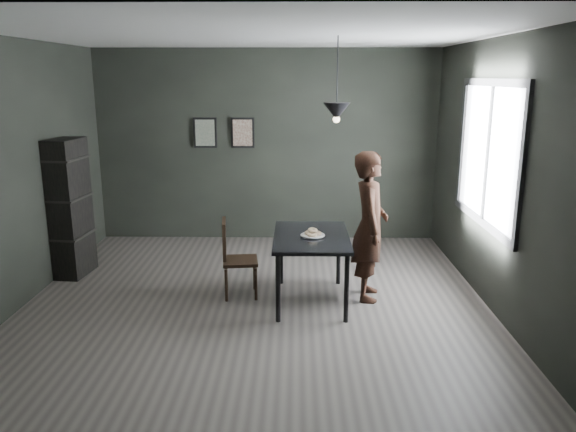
{
  "coord_description": "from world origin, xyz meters",
  "views": [
    {
      "loc": [
        0.44,
        -5.77,
        2.4
      ],
      "look_at": [
        0.35,
        0.05,
        0.95
      ],
      "focal_mm": 35.0,
      "sensor_mm": 36.0,
      "label": 1
    }
  ],
  "objects_px": {
    "woman": "(370,226)",
    "wood_chair": "(233,253)",
    "pendant_lamp": "(337,111)",
    "white_plate": "(313,236)",
    "cafe_table": "(311,242)",
    "shelf_unit": "(70,208)"
  },
  "relations": [
    {
      "from": "woman",
      "to": "cafe_table",
      "type": "bearing_deg",
      "value": 106.63
    },
    {
      "from": "white_plate",
      "to": "pendant_lamp",
      "type": "distance_m",
      "value": 1.32
    },
    {
      "from": "cafe_table",
      "to": "woman",
      "type": "distance_m",
      "value": 0.67
    },
    {
      "from": "wood_chair",
      "to": "shelf_unit",
      "type": "xyz_separation_m",
      "value": [
        -2.06,
        0.69,
        0.35
      ]
    },
    {
      "from": "wood_chair",
      "to": "white_plate",
      "type": "bearing_deg",
      "value": -19.04
    },
    {
      "from": "cafe_table",
      "to": "wood_chair",
      "type": "bearing_deg",
      "value": 170.23
    },
    {
      "from": "wood_chair",
      "to": "shelf_unit",
      "type": "bearing_deg",
      "value": 154.69
    },
    {
      "from": "woman",
      "to": "wood_chair",
      "type": "height_order",
      "value": "woman"
    },
    {
      "from": "woman",
      "to": "pendant_lamp",
      "type": "distance_m",
      "value": 1.29
    },
    {
      "from": "cafe_table",
      "to": "pendant_lamp",
      "type": "distance_m",
      "value": 1.41
    },
    {
      "from": "white_plate",
      "to": "woman",
      "type": "height_order",
      "value": "woman"
    },
    {
      "from": "white_plate",
      "to": "shelf_unit",
      "type": "height_order",
      "value": "shelf_unit"
    },
    {
      "from": "white_plate",
      "to": "wood_chair",
      "type": "height_order",
      "value": "wood_chair"
    },
    {
      "from": "white_plate",
      "to": "wood_chair",
      "type": "distance_m",
      "value": 0.93
    },
    {
      "from": "shelf_unit",
      "to": "wood_chair",
      "type": "bearing_deg",
      "value": -12.67
    },
    {
      "from": "pendant_lamp",
      "to": "woman",
      "type": "bearing_deg",
      "value": 4.42
    },
    {
      "from": "white_plate",
      "to": "woman",
      "type": "xyz_separation_m",
      "value": [
        0.62,
        0.17,
        0.06
      ]
    },
    {
      "from": "white_plate",
      "to": "wood_chair",
      "type": "relative_size",
      "value": 0.26
    },
    {
      "from": "woman",
      "to": "white_plate",
      "type": "bearing_deg",
      "value": 110.45
    },
    {
      "from": "woman",
      "to": "wood_chair",
      "type": "bearing_deg",
      "value": 94.42
    },
    {
      "from": "cafe_table",
      "to": "wood_chair",
      "type": "relative_size",
      "value": 1.37
    },
    {
      "from": "wood_chair",
      "to": "pendant_lamp",
      "type": "relative_size",
      "value": 1.01
    }
  ]
}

